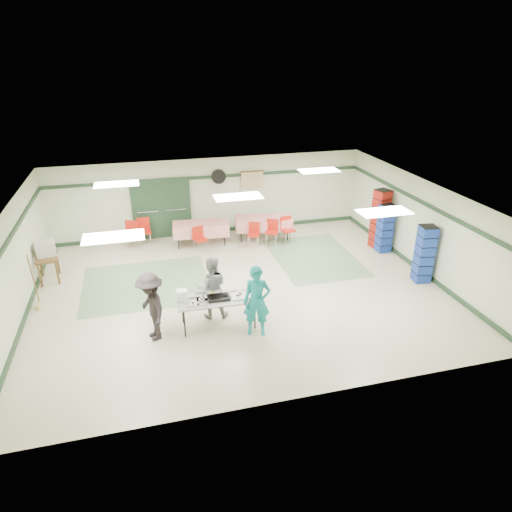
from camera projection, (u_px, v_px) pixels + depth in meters
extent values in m
plane|color=beige|center=(240.00, 289.00, 12.67)|extent=(11.00, 11.00, 0.00)
plane|color=silver|center=(238.00, 196.00, 11.54)|extent=(11.00, 11.00, 0.00)
plane|color=beige|center=(211.00, 196.00, 16.06)|extent=(11.00, 0.00, 11.00)
plane|color=beige|center=(295.00, 341.00, 8.15)|extent=(11.00, 0.00, 11.00)
plane|color=beige|center=(13.00, 268.00, 10.83)|extent=(0.00, 9.00, 9.00)
plane|color=beige|center=(421.00, 226.00, 13.38)|extent=(0.00, 9.00, 9.00)
cube|color=#1D3622|center=(210.00, 177.00, 15.74)|extent=(11.00, 0.06, 0.10)
cube|color=#1D3622|center=(212.00, 231.00, 16.57)|extent=(11.00, 0.06, 0.12)
cube|color=#1D3622|center=(8.00, 241.00, 10.55)|extent=(0.06, 9.00, 0.10)
cube|color=#1D3622|center=(26.00, 314.00, 11.38)|extent=(0.06, 9.00, 0.12)
cube|color=#1D3622|center=(424.00, 203.00, 13.08)|extent=(0.06, 9.00, 0.10)
cube|color=#1D3622|center=(414.00, 266.00, 13.91)|extent=(0.06, 9.00, 0.12)
cube|color=gray|center=(146.00, 284.00, 12.97)|extent=(3.50, 3.00, 0.01)
cube|color=gray|center=(314.00, 257.00, 14.63)|extent=(2.50, 3.50, 0.01)
cube|color=#949694|center=(148.00, 210.00, 15.62)|extent=(0.90, 0.06, 2.10)
cube|color=#949694|center=(176.00, 208.00, 15.84)|extent=(0.90, 0.06, 2.10)
cube|color=#1D3622|center=(162.00, 209.00, 15.72)|extent=(2.00, 0.03, 2.15)
cylinder|color=black|center=(219.00, 177.00, 15.79)|extent=(0.50, 0.10, 0.50)
cube|color=#D0B082|center=(252.00, 180.00, 16.15)|extent=(0.80, 0.02, 0.60)
cube|color=#B3B3AE|center=(218.00, 299.00, 10.72)|extent=(1.93, 0.83, 0.04)
cylinder|color=black|center=(185.00, 324.00, 10.44)|extent=(0.04, 0.04, 0.72)
cylinder|color=black|center=(255.00, 315.00, 10.78)|extent=(0.04, 0.04, 0.72)
cylinder|color=black|center=(182.00, 310.00, 10.99)|extent=(0.04, 0.04, 0.72)
cylinder|color=black|center=(249.00, 302.00, 11.33)|extent=(0.04, 0.04, 0.72)
cube|color=silver|center=(244.00, 295.00, 10.83)|extent=(0.61, 0.47, 0.02)
cube|color=silver|center=(210.00, 297.00, 10.75)|extent=(0.64, 0.49, 0.02)
cube|color=silver|center=(197.00, 302.00, 10.52)|extent=(0.55, 0.43, 0.02)
cube|color=black|center=(218.00, 298.00, 10.65)|extent=(0.53, 0.34, 0.08)
cube|color=white|center=(182.00, 295.00, 10.56)|extent=(0.24, 0.22, 0.27)
imported|color=teal|center=(257.00, 301.00, 10.38)|extent=(0.71, 0.56, 1.72)
imported|color=gray|center=(212.00, 288.00, 11.10)|extent=(0.87, 0.72, 1.60)
imported|color=black|center=(151.00, 307.00, 10.22)|extent=(0.87, 1.19, 1.65)
cube|color=red|center=(264.00, 218.00, 15.80)|extent=(2.04, 1.14, 0.05)
cube|color=red|center=(264.00, 223.00, 15.88)|extent=(2.05, 1.16, 0.40)
cylinder|color=black|center=(241.00, 232.00, 15.60)|extent=(0.04, 0.04, 0.72)
cylinder|color=black|center=(288.00, 231.00, 15.74)|extent=(0.04, 0.04, 0.72)
cylinder|color=black|center=(240.00, 226.00, 16.18)|extent=(0.04, 0.04, 0.72)
cylinder|color=black|center=(285.00, 224.00, 16.32)|extent=(0.04, 0.04, 0.72)
cube|color=red|center=(201.00, 224.00, 15.29)|extent=(1.91, 0.97, 0.05)
cube|color=red|center=(201.00, 229.00, 15.37)|extent=(1.91, 0.99, 0.40)
cylinder|color=black|center=(178.00, 239.00, 15.06)|extent=(0.04, 0.04, 0.72)
cylinder|color=black|center=(225.00, 236.00, 15.29)|extent=(0.04, 0.04, 0.72)
cylinder|color=black|center=(178.00, 232.00, 15.62)|extent=(0.04, 0.04, 0.72)
cylinder|color=black|center=(223.00, 230.00, 15.84)|extent=(0.04, 0.04, 0.72)
cube|color=red|center=(272.00, 232.00, 15.38)|extent=(0.53, 0.53, 0.04)
cube|color=red|center=(272.00, 225.00, 15.45)|extent=(0.38, 0.20, 0.40)
cylinder|color=silver|center=(266.00, 240.00, 15.36)|extent=(0.02, 0.02, 0.42)
cylinder|color=silver|center=(276.00, 241.00, 15.31)|extent=(0.02, 0.02, 0.42)
cylinder|color=silver|center=(267.00, 237.00, 15.64)|extent=(0.02, 0.02, 0.42)
cylinder|color=silver|center=(277.00, 237.00, 15.60)|extent=(0.02, 0.02, 0.42)
cube|color=red|center=(253.00, 235.00, 15.24)|extent=(0.49, 0.49, 0.04)
cube|color=red|center=(254.00, 227.00, 15.31)|extent=(0.37, 0.18, 0.38)
cylinder|color=silver|center=(248.00, 242.00, 15.21)|extent=(0.02, 0.02, 0.40)
cylinder|color=silver|center=(257.00, 243.00, 15.18)|extent=(0.02, 0.02, 0.40)
cylinder|color=silver|center=(250.00, 239.00, 15.49)|extent=(0.02, 0.02, 0.40)
cylinder|color=silver|center=(259.00, 239.00, 15.45)|extent=(0.02, 0.02, 0.40)
cube|color=red|center=(288.00, 230.00, 15.50)|extent=(0.48, 0.48, 0.04)
cube|color=red|center=(286.00, 222.00, 15.57)|extent=(0.42, 0.11, 0.42)
cylinder|color=silver|center=(286.00, 239.00, 15.40)|extent=(0.02, 0.02, 0.44)
cylinder|color=silver|center=(294.00, 238.00, 15.53)|extent=(0.02, 0.02, 0.44)
cylinder|color=silver|center=(281.00, 236.00, 15.68)|extent=(0.02, 0.02, 0.44)
cylinder|color=silver|center=(290.00, 234.00, 15.81)|extent=(0.02, 0.02, 0.44)
cube|color=red|center=(201.00, 240.00, 14.82)|extent=(0.51, 0.51, 0.04)
cube|color=red|center=(197.00, 232.00, 14.86)|extent=(0.38, 0.18, 0.39)
cylinder|color=silver|center=(199.00, 249.00, 14.72)|extent=(0.02, 0.02, 0.41)
cylinder|color=silver|center=(207.00, 246.00, 14.89)|extent=(0.02, 0.02, 0.41)
cylinder|color=silver|center=(194.00, 246.00, 14.95)|extent=(0.02, 0.02, 0.41)
cylinder|color=silver|center=(203.00, 243.00, 15.12)|extent=(0.02, 0.02, 0.41)
cube|color=red|center=(144.00, 232.00, 15.33)|extent=(0.46, 0.46, 0.04)
cube|color=red|center=(143.00, 223.00, 15.40)|extent=(0.43, 0.07, 0.43)
cylinder|color=silver|center=(141.00, 241.00, 15.23)|extent=(0.02, 0.02, 0.45)
cylinder|color=silver|center=(151.00, 240.00, 15.33)|extent=(0.02, 0.02, 0.45)
cylinder|color=silver|center=(139.00, 238.00, 15.53)|extent=(0.02, 0.02, 0.45)
cylinder|color=silver|center=(150.00, 236.00, 15.63)|extent=(0.02, 0.02, 0.45)
cube|color=red|center=(131.00, 235.00, 15.05)|extent=(0.56, 0.56, 0.04)
cube|color=red|center=(132.00, 227.00, 15.12)|extent=(0.42, 0.19, 0.43)
cylinder|color=silver|center=(125.00, 244.00, 15.01)|extent=(0.02, 0.02, 0.45)
cylinder|color=silver|center=(135.00, 245.00, 14.98)|extent=(0.02, 0.02, 0.45)
cylinder|color=silver|center=(128.00, 240.00, 15.32)|extent=(0.02, 0.02, 0.45)
cylinder|color=silver|center=(138.00, 241.00, 15.29)|extent=(0.02, 0.02, 0.45)
cube|color=navy|center=(385.00, 228.00, 14.74)|extent=(0.42, 0.42, 1.60)
cube|color=#9B130F|center=(380.00, 219.00, 14.99)|extent=(0.53, 0.53, 1.98)
cube|color=navy|center=(424.00, 254.00, 12.79)|extent=(0.49, 0.49, 1.68)
cube|color=brown|center=(47.00, 257.00, 12.90)|extent=(0.66, 0.93, 0.05)
cube|color=brown|center=(40.00, 276.00, 12.67)|extent=(0.05, 0.05, 0.70)
cube|color=brown|center=(57.00, 273.00, 12.82)|extent=(0.05, 0.05, 0.70)
cube|color=brown|center=(41.00, 265.00, 13.29)|extent=(0.05, 0.05, 0.70)
cube|color=brown|center=(58.00, 263.00, 13.43)|extent=(0.05, 0.05, 0.70)
cube|color=beige|center=(46.00, 248.00, 12.90)|extent=(0.58, 0.53, 0.41)
cylinder|color=brown|center=(33.00, 280.00, 11.49)|extent=(0.09, 0.24, 1.50)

